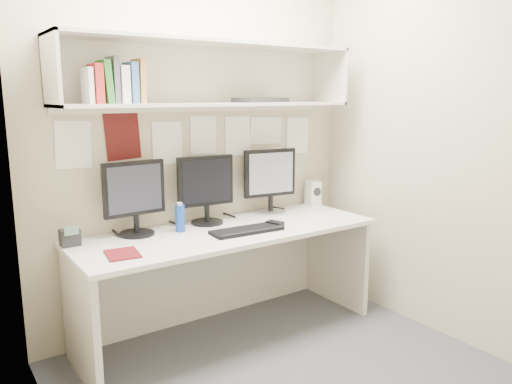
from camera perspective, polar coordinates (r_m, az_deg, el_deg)
floor at (r=3.05m, az=3.70°, el=-20.35°), size 2.40×2.00×0.01m
wall_back at (r=3.46m, az=-6.37°, el=6.16°), size 2.40×0.02×2.60m
wall_front at (r=1.95m, az=22.64°, el=1.71°), size 2.40×0.02×2.60m
wall_left at (r=2.10m, az=-22.51°, el=2.33°), size 0.02×2.00×2.60m
wall_right at (r=3.50m, az=19.71°, el=5.64°), size 0.02×2.00×2.60m
desk at (r=3.37m, az=-3.16°, el=-10.26°), size 2.00×0.70×0.73m
overhead_hutch at (r=3.33m, az=-5.35°, el=13.23°), size 2.00×0.38×0.40m
pinned_papers at (r=3.46m, az=-6.30°, el=5.33°), size 1.92×0.01×0.48m
monitor_left at (r=3.16m, az=-13.70°, el=-0.34°), size 0.40×0.22×0.46m
monitor_center at (r=3.37m, az=-5.75°, el=0.58°), size 0.40×0.22×0.46m
monitor_right at (r=3.65m, az=1.62°, el=1.53°), size 0.41×0.22×0.47m
keyboard at (r=3.19m, az=-1.06°, el=-4.40°), size 0.48×0.20×0.02m
mouse at (r=3.33m, az=2.17°, el=-3.65°), size 0.10×0.13×0.03m
speaker at (r=3.97m, az=6.54°, el=-0.13°), size 0.10×0.11×0.19m
blue_bottle at (r=3.22m, az=-8.67°, el=-2.92°), size 0.06×0.06×0.19m
maroon_notebook at (r=2.84m, az=-15.01°, el=-6.85°), size 0.20×0.23×0.01m
desk_phone at (r=3.09m, az=-20.49°, el=-4.86°), size 0.11×0.10×0.13m
book_stack at (r=2.99m, az=-15.85°, el=11.90°), size 0.32×0.16×0.26m
hutch_tray at (r=3.49m, az=0.59°, el=10.48°), size 0.48×0.30×0.03m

